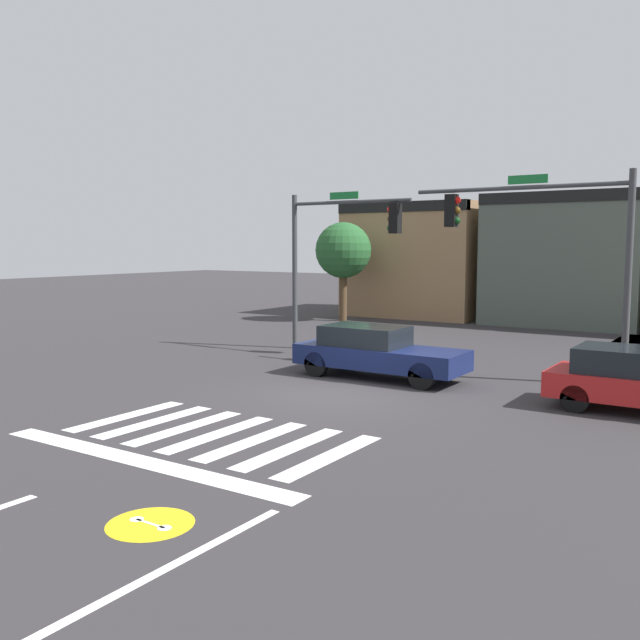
% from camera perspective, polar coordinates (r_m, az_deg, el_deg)
% --- Properties ---
extents(ground_plane, '(120.00, 120.00, 0.00)m').
position_cam_1_polar(ground_plane, '(17.32, 1.62, -6.02)').
color(ground_plane, '#302D30').
extents(crosswalk_near, '(5.60, 3.01, 0.01)m').
position_cam_1_polar(crosswalk_near, '(13.81, -8.41, -9.25)').
color(crosswalk_near, silver).
rests_on(crosswalk_near, ground_plane).
extents(bike_detector_marking, '(1.17, 1.17, 0.01)m').
position_cam_1_polar(bike_detector_marking, '(9.80, -13.77, -15.96)').
color(bike_detector_marking, yellow).
rests_on(bike_detector_marking, ground_plane).
extents(storefront_row, '(22.16, 6.68, 6.12)m').
position_cam_1_polar(storefront_row, '(34.48, 20.44, 4.70)').
color(storefront_row, '#93704C').
rests_on(storefront_row, ground_plane).
extents(traffic_signal_northeast, '(6.04, 0.32, 5.59)m').
position_cam_1_polar(traffic_signal_northeast, '(20.06, 17.79, 6.76)').
color(traffic_signal_northeast, '#383A3D').
rests_on(traffic_signal_northeast, ground_plane).
extents(traffic_signal_northwest, '(4.59, 0.32, 5.41)m').
position_cam_1_polar(traffic_signal_northwest, '(23.51, 1.44, 6.48)').
color(traffic_signal_northwest, '#383A3D').
rests_on(traffic_signal_northwest, ground_plane).
extents(car_navy, '(4.74, 1.71, 1.43)m').
position_cam_1_polar(car_navy, '(19.20, 4.63, -2.60)').
color(car_navy, '#141E4C').
rests_on(car_navy, ground_plane).
extents(roadside_tree, '(2.67, 2.67, 4.74)m').
position_cam_1_polar(roadside_tree, '(33.31, 1.92, 5.69)').
color(roadside_tree, '#4C3823').
rests_on(roadside_tree, ground_plane).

